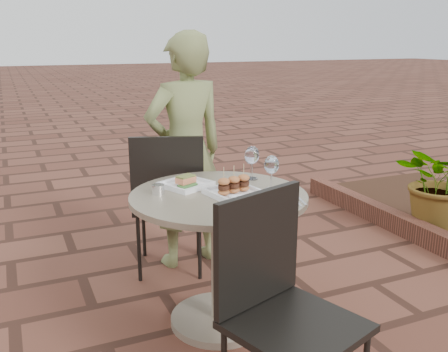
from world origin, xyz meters
name	(u,v)px	position (x,y,z in m)	size (l,w,h in m)	color
ground	(255,311)	(0.00, 0.00, 0.00)	(60.00, 60.00, 0.00)	brown
cafe_table	(219,239)	(-0.23, -0.02, 0.48)	(0.90, 0.90, 0.73)	gray
chair_far	(168,193)	(-0.29, 0.66, 0.55)	(0.56, 0.56, 0.93)	black
chair_near	(278,293)	(-0.30, -0.75, 0.55)	(0.56, 0.56, 0.93)	black
diner	(186,152)	(-0.12, 0.79, 0.77)	(0.56, 0.37, 1.54)	olive
plate_salmon	(186,184)	(-0.34, 0.17, 0.75)	(0.30, 0.30, 0.06)	white
plate_sliders	(234,189)	(-0.17, -0.07, 0.76)	(0.28, 0.28, 0.15)	white
plate_tuna	(258,203)	(-0.13, -0.26, 0.74)	(0.26, 0.26, 0.03)	white
wine_glass_right	(272,166)	(0.05, -0.06, 0.86)	(0.08, 0.08, 0.18)	white
wine_glass_mid	(252,156)	(0.05, 0.16, 0.86)	(0.08, 0.08, 0.19)	white
wine_glass_far	(251,157)	(0.05, 0.17, 0.85)	(0.07, 0.07, 0.18)	white
steel_ramekin	(158,189)	(-0.51, 0.11, 0.75)	(0.06, 0.06, 0.05)	silver
cutlery_set	(297,201)	(0.07, -0.28, 0.73)	(0.08, 0.18, 0.00)	silver
planter_curb	(430,237)	(1.60, 0.30, 0.07)	(0.12, 3.00, 0.15)	brown
potted_plant_a	(439,179)	(1.85, 0.51, 0.44)	(0.68, 0.59, 0.75)	#33662D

